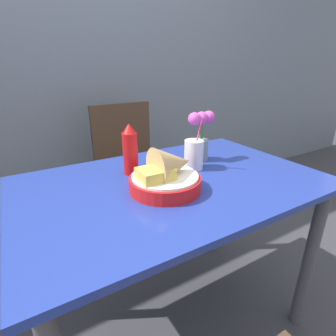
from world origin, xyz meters
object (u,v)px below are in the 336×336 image
ketchup_bottle (130,150)px  flower_vase (201,134)px  chair_far_window (128,161)px  food_basket (167,175)px  drink_cup (194,155)px

ketchup_bottle → flower_vase: flower_vase is taller
chair_far_window → flower_vase: flower_vase is taller
ketchup_bottle → flower_vase: (0.33, -0.01, 0.02)m
food_basket → flower_vase: size_ratio=1.14×
chair_far_window → food_basket: bearing=-103.0°
ketchup_bottle → drink_cup: bearing=-18.6°
ketchup_bottle → flower_vase: 0.33m
chair_far_window → food_basket: chair_far_window is taller
food_basket → ketchup_bottle: (-0.05, 0.19, 0.04)m
chair_far_window → food_basket: (-0.19, -0.83, 0.25)m
chair_far_window → drink_cup: size_ratio=4.13×
chair_far_window → flower_vase: bearing=-82.8°
food_basket → ketchup_bottle: bearing=104.8°
food_basket → ketchup_bottle: size_ratio=1.24×
drink_cup → ketchup_bottle: bearing=161.4°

